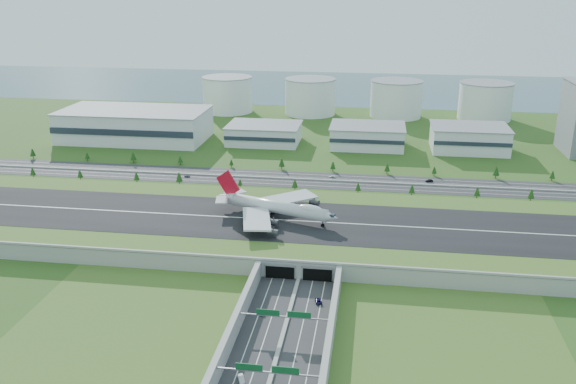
# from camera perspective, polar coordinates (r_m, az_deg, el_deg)

# --- Properties ---
(ground) EXTENTS (1200.00, 1200.00, 0.00)m
(ground) POSITION_cam_1_polar(r_m,az_deg,el_deg) (322.92, 2.14, -4.13)
(ground) COLOR #294E18
(ground) RESTS_ON ground
(airfield_deck) EXTENTS (520.00, 100.00, 9.20)m
(airfield_deck) POSITION_cam_1_polar(r_m,az_deg,el_deg) (321.23, 2.15, -3.46)
(airfield_deck) COLOR gray
(airfield_deck) RESTS_ON ground
(underpass_road) EXTENTS (38.80, 120.40, 8.00)m
(underpass_road) POSITION_cam_1_polar(r_m,az_deg,el_deg) (233.74, -0.59, -12.93)
(underpass_road) COLOR #28282B
(underpass_road) RESTS_ON ground
(sign_gantry_near) EXTENTS (38.70, 0.70, 9.80)m
(sign_gantry_near) POSITION_cam_1_polar(r_m,az_deg,el_deg) (235.59, -0.43, -11.64)
(sign_gantry_near) COLOR gray
(sign_gantry_near) RESTS_ON ground
(sign_gantry_far) EXTENTS (38.70, 0.70, 9.80)m
(sign_gantry_far) POSITION_cam_1_polar(r_m,az_deg,el_deg) (206.71, -1.96, -16.56)
(sign_gantry_far) COLOR gray
(sign_gantry_far) RESTS_ON ground
(north_expressway) EXTENTS (560.00, 36.00, 0.12)m
(north_expressway) POSITION_cam_1_polar(r_m,az_deg,el_deg) (411.51, 3.60, 1.06)
(north_expressway) COLOR #28282B
(north_expressway) RESTS_ON ground
(tree_row) EXTENTS (498.71, 48.54, 8.14)m
(tree_row) POSITION_cam_1_polar(r_m,az_deg,el_deg) (410.19, 4.56, 1.64)
(tree_row) COLOR #3D2819
(tree_row) RESTS_ON ground
(hangar_west) EXTENTS (120.00, 60.00, 25.00)m
(hangar_west) POSITION_cam_1_polar(r_m,az_deg,el_deg) (532.98, -14.13, 6.11)
(hangar_west) COLOR silver
(hangar_west) RESTS_ON ground
(hangar_mid_a) EXTENTS (58.00, 42.00, 15.00)m
(hangar_mid_a) POSITION_cam_1_polar(r_m,az_deg,el_deg) (507.89, -2.24, 5.47)
(hangar_mid_a) COLOR silver
(hangar_mid_a) RESTS_ON ground
(hangar_mid_b) EXTENTS (58.00, 42.00, 17.00)m
(hangar_mid_b) POSITION_cam_1_polar(r_m,az_deg,el_deg) (499.47, 7.43, 5.20)
(hangar_mid_b) COLOR silver
(hangar_mid_b) RESTS_ON ground
(hangar_mid_c) EXTENTS (58.00, 42.00, 19.00)m
(hangar_mid_c) POSITION_cam_1_polar(r_m,az_deg,el_deg) (504.65, 16.58, 4.82)
(hangar_mid_c) COLOR silver
(hangar_mid_c) RESTS_ON ground
(fuel_tank_a) EXTENTS (50.00, 50.00, 35.00)m
(fuel_tank_a) POSITION_cam_1_polar(r_m,az_deg,el_deg) (633.23, -5.67, 9.05)
(fuel_tank_a) COLOR white
(fuel_tank_a) RESTS_ON ground
(fuel_tank_b) EXTENTS (50.00, 50.00, 35.00)m
(fuel_tank_b) POSITION_cam_1_polar(r_m,az_deg,el_deg) (618.49, 2.09, 8.89)
(fuel_tank_b) COLOR white
(fuel_tank_b) RESTS_ON ground
(fuel_tank_c) EXTENTS (50.00, 50.00, 35.00)m
(fuel_tank_c) POSITION_cam_1_polar(r_m,az_deg,el_deg) (615.25, 10.07, 8.56)
(fuel_tank_c) COLOR white
(fuel_tank_c) RESTS_ON ground
(fuel_tank_d) EXTENTS (50.00, 50.00, 35.00)m
(fuel_tank_d) POSITION_cam_1_polar(r_m,az_deg,el_deg) (623.69, 17.97, 8.07)
(fuel_tank_d) COLOR white
(fuel_tank_d) RESTS_ON ground
(bay_water) EXTENTS (1200.00, 260.00, 0.06)m
(bay_water) POSITION_cam_1_polar(r_m,az_deg,el_deg) (786.06, 6.04, 9.71)
(bay_water) COLOR #32535F
(bay_water) RESTS_ON ground
(boeing_747) EXTENTS (70.11, 65.16, 22.54)m
(boeing_747) POSITION_cam_1_polar(r_m,az_deg,el_deg) (322.78, -1.16, -1.38)
(boeing_747) COLOR silver
(boeing_747) RESTS_ON airfield_deck
(car_0) EXTENTS (2.56, 4.74, 1.53)m
(car_0) POSITION_cam_1_polar(r_m,az_deg,el_deg) (250.97, -2.39, -11.18)
(car_0) COLOR #B8BABE
(car_0) RESTS_ON ground
(car_1) EXTENTS (3.66, 5.42, 1.69)m
(car_1) POSITION_cam_1_polar(r_m,az_deg,el_deg) (214.92, -4.41, -17.00)
(car_1) COLOR silver
(car_1) RESTS_ON ground
(car_2) EXTENTS (3.67, 5.77, 1.48)m
(car_2) POSITION_cam_1_polar(r_m,az_deg,el_deg) (259.27, 2.86, -10.13)
(car_2) COLOR #120E46
(car_2) RESTS_ON ground
(car_4) EXTENTS (4.22, 2.05, 1.39)m
(car_4) POSITION_cam_1_polar(r_m,az_deg,el_deg) (423.77, -9.41, 1.48)
(car_4) COLOR #5E5D62
(car_4) RESTS_ON ground
(car_5) EXTENTS (5.39, 3.57, 1.68)m
(car_5) POSITION_cam_1_polar(r_m,az_deg,el_deg) (418.43, 13.07, 1.03)
(car_5) COLOR black
(car_5) RESTS_ON ground
(car_7) EXTENTS (4.63, 2.05, 1.32)m
(car_7) POSITION_cam_1_polar(r_m,az_deg,el_deg) (418.06, 4.12, 1.45)
(car_7) COLOR white
(car_7) RESTS_ON ground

